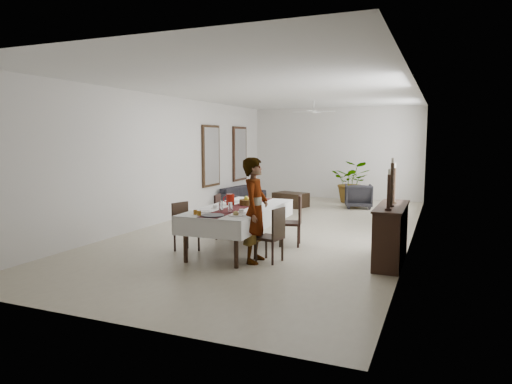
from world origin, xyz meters
name	(u,v)px	position (x,y,z in m)	size (l,w,h in m)	color
floor	(279,228)	(0.00, 0.00, 0.00)	(6.00, 12.00, 0.00)	#B9B093
ceiling	(279,91)	(0.00, 0.00, 3.20)	(6.00, 12.00, 0.02)	silver
wall_back	(336,153)	(0.00, 6.00, 1.60)	(6.00, 0.02, 3.20)	silver
wall_front	(101,185)	(0.00, -6.00, 1.60)	(6.00, 0.02, 3.20)	silver
wall_left	(169,159)	(-3.00, 0.00, 1.60)	(0.02, 12.00, 3.20)	silver
wall_right	(415,164)	(3.00, 0.00, 1.60)	(0.02, 12.00, 3.20)	silver
dining_table_top	(240,209)	(-0.02, -2.18, 0.78)	(1.08, 2.60, 0.05)	black
table_leg_fl	(185,241)	(-0.48, -3.42, 0.38)	(0.08, 0.08, 0.76)	black
table_leg_fr	(236,246)	(0.47, -3.41, 0.38)	(0.08, 0.08, 0.76)	black
table_leg_bl	(242,218)	(-0.52, -0.96, 0.38)	(0.08, 0.08, 0.76)	black
table_leg_br	(283,221)	(0.44, -0.94, 0.38)	(0.08, 0.08, 0.76)	black
tablecloth_top	(240,207)	(-0.02, -2.18, 0.82)	(1.28, 2.79, 0.01)	silver
tablecloth_drape_left	(210,213)	(-0.65, -2.19, 0.66)	(0.01, 2.79, 0.32)	silver
tablecloth_drape_right	(271,217)	(0.61, -2.17, 0.66)	(0.01, 2.79, 0.32)	white
tablecloth_drape_near	(206,228)	(0.00, -3.57, 0.66)	(1.28, 0.01, 0.32)	silver
tablecloth_drape_far	(265,205)	(-0.04, -0.79, 0.66)	(1.28, 0.01, 0.32)	silver
table_runner	(240,207)	(-0.02, -2.18, 0.83)	(0.38, 2.71, 0.00)	#541819
red_pitcher	(230,199)	(-0.29, -2.02, 0.93)	(0.16, 0.16, 0.22)	maroon
pitcher_handle	(226,199)	(-0.39, -2.03, 0.93)	(0.13, 0.13, 0.02)	maroon
wine_glass_near	(230,208)	(0.12, -2.88, 0.92)	(0.08, 0.08, 0.18)	white
wine_glass_mid	(221,206)	(-0.12, -2.78, 0.92)	(0.08, 0.08, 0.18)	silver
teacup_right	(242,211)	(0.31, -2.83, 0.86)	(0.10, 0.10, 0.06)	white
saucer_right	(242,213)	(0.31, -2.83, 0.83)	(0.16, 0.16, 0.01)	white
teacup_left	(215,207)	(-0.34, -2.57, 0.86)	(0.10, 0.10, 0.06)	silver
saucer_left	(215,208)	(-0.34, -2.57, 0.83)	(0.16, 0.16, 0.01)	white
plate_near_right	(236,215)	(0.35, -3.15, 0.83)	(0.26, 0.26, 0.02)	white
bread_near_right	(236,214)	(0.35, -3.15, 0.86)	(0.10, 0.10, 0.10)	tan
plate_near_left	(205,212)	(-0.33, -3.00, 0.83)	(0.26, 0.26, 0.02)	white
plate_far_left	(236,201)	(-0.38, -1.59, 0.83)	(0.26, 0.26, 0.02)	silver
serving_tray	(213,215)	(0.00, -3.32, 0.83)	(0.39, 0.39, 0.02)	#38383C
jam_jar_a	(199,213)	(-0.24, -3.36, 0.86)	(0.07, 0.07, 0.08)	#8F5B14
jam_jar_b	(195,212)	(-0.35, -3.29, 0.86)	(0.07, 0.07, 0.08)	#985C16
fruit_basket	(248,202)	(0.03, -1.91, 0.88)	(0.32, 0.32, 0.11)	brown
fruit_red	(250,198)	(0.06, -1.89, 0.96)	(0.10, 0.10, 0.10)	#A6101B
fruit_green	(246,198)	(-0.01, -1.88, 0.96)	(0.09, 0.09, 0.09)	olive
fruit_yellow	(247,199)	(0.03, -1.97, 0.96)	(0.09, 0.09, 0.09)	yellow
chair_right_near_seat	(269,238)	(0.83, -2.82, 0.42)	(0.40, 0.40, 0.05)	black
chair_right_near_leg_fl	(273,254)	(0.96, -3.01, 0.20)	(0.04, 0.04, 0.40)	black
chair_right_near_leg_fr	(282,250)	(1.02, -2.69, 0.20)	(0.04, 0.04, 0.40)	black
chair_right_near_leg_bl	(256,251)	(0.64, -2.95, 0.20)	(0.04, 0.04, 0.40)	black
chair_right_near_leg_br	(266,247)	(0.70, -2.63, 0.20)	(0.04, 0.04, 0.40)	black
chair_right_near_back	(279,223)	(1.01, -2.85, 0.70)	(0.40, 0.04, 0.51)	black
chair_right_far_seat	(290,223)	(0.79, -1.54, 0.45)	(0.43, 0.43, 0.05)	black
chair_right_far_leg_fl	(298,237)	(1.00, -1.67, 0.21)	(0.04, 0.04, 0.43)	black
chair_right_far_leg_fr	(299,233)	(0.92, -1.32, 0.21)	(0.04, 0.04, 0.43)	black
chair_right_far_leg_bl	(280,236)	(0.65, -1.75, 0.21)	(0.04, 0.04, 0.43)	black
chair_right_far_leg_br	(282,233)	(0.57, -1.40, 0.21)	(0.04, 0.04, 0.43)	black
chair_right_far_back	(300,209)	(0.98, -1.49, 0.74)	(0.43, 0.04, 0.55)	black
chair_left_near_seat	(187,230)	(-0.87, -2.73, 0.41)	(0.39, 0.39, 0.04)	black
chair_left_near_leg_fl	(187,239)	(-0.98, -2.53, 0.19)	(0.04, 0.04, 0.39)	black
chair_left_near_leg_fr	(175,241)	(-1.07, -2.83, 0.19)	(0.04, 0.04, 0.39)	black
chair_left_near_leg_bl	(199,241)	(-0.67, -2.62, 0.19)	(0.04, 0.04, 0.39)	black
chair_left_near_leg_br	(186,244)	(-0.77, -2.93, 0.19)	(0.04, 0.04, 0.39)	black
chair_left_near_back	(180,215)	(-1.04, -2.68, 0.67)	(0.39, 0.04, 0.50)	black
chair_left_far_seat	(226,219)	(-0.68, -1.45, 0.42)	(0.40, 0.40, 0.05)	black
chair_left_far_leg_fl	(221,228)	(-0.87, -1.32, 0.20)	(0.04, 0.04, 0.39)	black
chair_left_far_leg_fr	(216,230)	(-0.81, -1.64, 0.20)	(0.04, 0.04, 0.39)	black
chair_left_far_leg_bl	(235,228)	(-0.55, -1.26, 0.20)	(0.04, 0.04, 0.39)	black
chair_left_far_leg_br	(231,231)	(-0.49, -1.58, 0.20)	(0.04, 0.04, 0.39)	black
chair_left_far_back	(217,206)	(-0.86, -1.48, 0.69)	(0.40, 0.04, 0.51)	black
woman	(255,210)	(0.61, -2.93, 0.90)	(0.66, 0.43, 1.81)	gray
sideboard_body	(391,235)	(2.78, -2.09, 0.48)	(0.43, 1.60, 0.96)	black
sideboard_top	(392,206)	(2.78, -2.09, 0.98)	(0.47, 1.67, 0.03)	black
candlestick_near_base	(388,209)	(2.78, -2.68, 1.01)	(0.11, 0.11, 0.03)	black
candlestick_near_shaft	(389,192)	(2.78, -2.68, 1.29)	(0.05, 0.05, 0.53)	black
candlestick_near_candle	(389,172)	(2.78, -2.68, 1.60)	(0.04, 0.04, 0.09)	beige
candlestick_mid_base	(391,206)	(2.78, -2.25, 1.01)	(0.11, 0.11, 0.03)	black
candlestick_mid_shaft	(392,184)	(2.78, -2.25, 1.37)	(0.05, 0.05, 0.70)	black
candlestick_mid_candle	(393,160)	(2.78, -2.25, 1.76)	(0.04, 0.04, 0.09)	beige
candlestick_far_base	(394,202)	(2.78, -1.82, 1.01)	(0.11, 0.11, 0.03)	black
candlestick_far_shaft	(394,185)	(2.78, -1.82, 1.32)	(0.05, 0.05, 0.59)	black
candlestick_far_candle	(395,165)	(2.78, -1.82, 1.66)	(0.04, 0.04, 0.09)	beige
sofa	(242,196)	(-2.43, 3.31, 0.29)	(1.95, 0.76, 0.57)	#242227
armchair	(358,196)	(1.19, 3.97, 0.37)	(0.79, 0.81, 0.74)	#27252B
coffee_table	(291,200)	(-0.82, 3.43, 0.22)	(0.99, 0.66, 0.44)	black
potted_plant	(352,182)	(0.77, 5.10, 0.70)	(1.25, 1.09, 1.39)	#244F1F
mirror_frame_near	(211,156)	(-2.96, 2.20, 1.60)	(0.06, 1.05, 1.85)	black
mirror_glass_near	(212,156)	(-2.92, 2.20, 1.60)	(0.01, 0.90, 1.70)	white
mirror_frame_far	(240,154)	(-2.96, 4.30, 1.60)	(0.06, 1.05, 1.85)	black
mirror_glass_far	(241,154)	(-2.92, 4.30, 1.60)	(0.01, 0.90, 1.70)	silver
fan_rod	(314,105)	(0.00, 3.00, 3.10)	(0.04, 0.04, 0.20)	silver
fan_hub	(314,112)	(0.00, 3.00, 2.90)	(0.16, 0.16, 0.08)	silver
fan_blade_n	(317,112)	(0.00, 3.35, 2.90)	(0.10, 0.55, 0.01)	silver
fan_blade_s	(310,111)	(0.00, 2.65, 2.90)	(0.10, 0.55, 0.01)	white
fan_blade_e	(326,111)	(0.35, 3.00, 2.90)	(0.55, 0.10, 0.01)	white
fan_blade_w	(302,112)	(-0.35, 3.00, 2.90)	(0.55, 0.10, 0.01)	white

